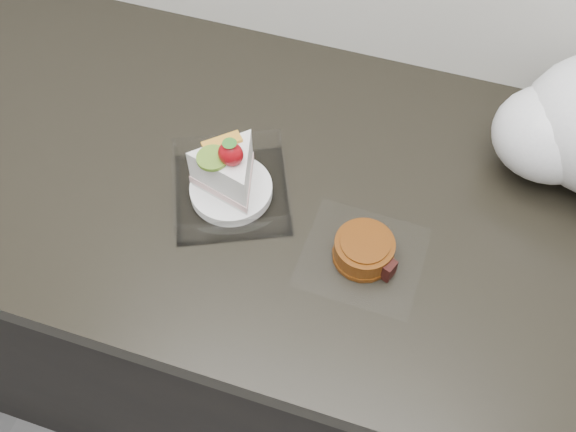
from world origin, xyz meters
The scene contains 3 objects.
counter centered at (0.00, 1.69, 0.45)m, with size 2.04×0.64×0.90m.
cake_tray centered at (-0.10, 1.64, 0.93)m, with size 0.22×0.22×0.13m.
mooncake_wrap centered at (0.12, 1.60, 0.92)m, with size 0.17×0.16×0.04m.
Camera 1 is at (0.16, 1.13, 1.67)m, focal length 40.00 mm.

